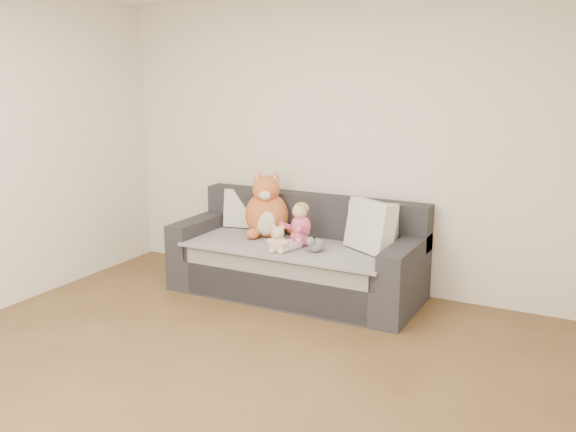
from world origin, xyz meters
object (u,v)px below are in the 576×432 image
object	(u,v)px
sofa	(298,260)
plush_cat	(267,211)
sippy_cup	(278,238)
toddler	(298,228)
teddy_bear	(278,241)

from	to	relation	value
sofa	plush_cat	xyz separation A→B (m)	(-0.36, 0.08, 0.39)
sofa	sippy_cup	distance (m)	0.30
sofa	toddler	world-z (taller)	toddler
toddler	plush_cat	distance (m)	0.47
toddler	plush_cat	world-z (taller)	plush_cat
plush_cat	teddy_bear	bearing A→B (deg)	-74.11
teddy_bear	sippy_cup	xyz separation A→B (m)	(-0.11, 0.21, -0.03)
sofa	toddler	bearing A→B (deg)	-63.07
toddler	teddy_bear	xyz separation A→B (m)	(-0.06, -0.25, -0.07)
sofa	plush_cat	size ratio (longest dim) A/B	3.48
teddy_bear	plush_cat	bearing A→B (deg)	120.66
sofa	sippy_cup	world-z (taller)	sofa
toddler	sippy_cup	world-z (taller)	toddler
sippy_cup	toddler	bearing A→B (deg)	14.41
toddler	sippy_cup	size ratio (longest dim) A/B	3.22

